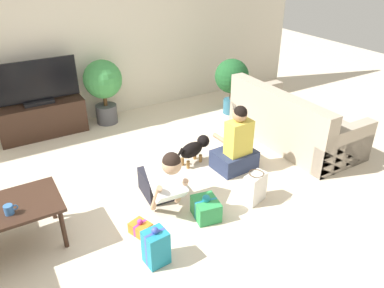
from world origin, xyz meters
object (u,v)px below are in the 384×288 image
(gift_box_b, at_px, (140,228))
(sofa_right, at_px, (292,124))
(tv_console, at_px, (42,119))
(person_sitting, at_px, (236,147))
(mug, at_px, (9,210))
(gift_bag_a, at_px, (255,188))
(coffee_table, at_px, (3,213))
(gift_box_a, at_px, (206,208))
(dog, at_px, (195,148))
(person_kneeling, at_px, (162,177))
(gift_box_c, at_px, (156,247))
(tv, at_px, (35,85))
(potted_plant_back_right, at_px, (103,84))
(potted_plant_corner_right, at_px, (232,79))

(gift_box_b, bearing_deg, sofa_right, 14.58)
(gift_box_b, bearing_deg, tv_console, 97.54)
(person_sitting, height_order, mug, person_sitting)
(gift_bag_a, bearing_deg, sofa_right, 32.30)
(coffee_table, bearing_deg, gift_box_b, -20.95)
(gift_box_b, relative_size, mug, 2.02)
(sofa_right, relative_size, tv_console, 1.54)
(gift_box_a, bearing_deg, gift_bag_a, -3.93)
(sofa_right, xyz_separation_m, person_sitting, (-1.14, -0.19, 0.03))
(dog, bearing_deg, person_sitting, -151.88)
(person_kneeling, xyz_separation_m, gift_box_a, (0.30, -0.43, -0.25))
(sofa_right, xyz_separation_m, tv_console, (-3.06, 2.07, -0.03))
(person_kneeling, bearing_deg, mug, -175.55)
(person_kneeling, bearing_deg, gift_box_c, -115.78)
(tv, distance_m, gift_bag_a, 3.44)
(potted_plant_back_right, relative_size, person_kneeling, 1.23)
(sofa_right, xyz_separation_m, gift_box_a, (-1.99, -0.82, -0.17))
(gift_box_c, bearing_deg, mug, 144.72)
(gift_box_a, height_order, gift_bag_a, gift_bag_a)
(gift_box_c, bearing_deg, tv_console, 96.00)
(tv_console, bearing_deg, sofa_right, -33.98)
(potted_plant_back_right, height_order, gift_box_c, potted_plant_back_right)
(mug, bearing_deg, coffee_table, 113.85)
(potted_plant_corner_right, height_order, gift_box_c, potted_plant_corner_right)
(tv_console, height_order, person_kneeling, person_kneeling)
(dog, xyz_separation_m, gift_box_b, (-1.19, -0.92, -0.15))
(gift_box_b, bearing_deg, coffee_table, 159.05)
(gift_box_a, bearing_deg, person_kneeling, 124.88)
(sofa_right, xyz_separation_m, dog, (-1.51, 0.21, -0.07))
(sofa_right, bearing_deg, person_kneeling, 99.87)
(tv_console, distance_m, gift_box_c, 3.22)
(gift_bag_a, bearing_deg, dog, 97.15)
(coffee_table, xyz_separation_m, gift_box_c, (1.11, -0.87, -0.25))
(tv, height_order, gift_bag_a, tv)
(potted_plant_back_right, distance_m, dog, 1.94)
(sofa_right, relative_size, gift_box_c, 4.74)
(potted_plant_back_right, xyz_separation_m, gift_box_a, (0.10, -2.84, -0.54))
(person_kneeling, relative_size, mug, 7.00)
(potted_plant_corner_right, relative_size, gift_bag_a, 2.49)
(tv, distance_m, potted_plant_corner_right, 3.02)
(tv, bearing_deg, person_sitting, -49.53)
(person_kneeling, distance_m, person_sitting, 1.17)
(sofa_right, distance_m, potted_plant_corner_right, 1.36)
(sofa_right, xyz_separation_m, coffee_table, (-3.84, -0.27, 0.14))
(potted_plant_corner_right, xyz_separation_m, person_sitting, (-1.00, -1.50, -0.30))
(coffee_table, bearing_deg, person_sitting, 1.59)
(gift_box_c, bearing_deg, dog, 47.88)
(sofa_right, relative_size, gift_box_b, 7.89)
(potted_plant_back_right, bearing_deg, tv_console, 177.06)
(sofa_right, bearing_deg, dog, 81.90)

